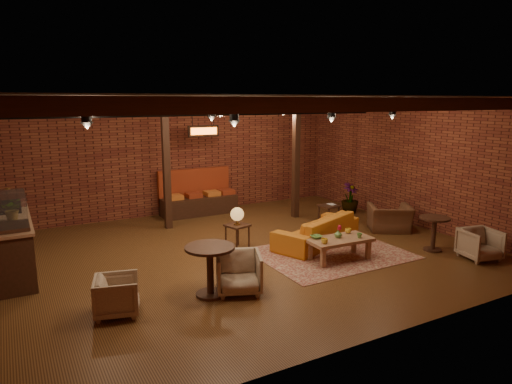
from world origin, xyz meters
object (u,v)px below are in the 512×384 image
armchair_a (117,294)px  armchair_right (390,214)px  sofa (317,230)px  coffee_table (339,241)px  side_table_book (329,206)px  plant_tall (351,168)px  round_table_left (210,262)px  side_table_lamp (237,217)px  round_table_right (434,228)px  armchair_b (239,271)px  armchair_far (480,243)px

armchair_a → armchair_right: 6.94m
sofa → armchair_a: (-4.63, -1.31, -0.01)m
coffee_table → side_table_book: coffee_table is taller
armchair_right → plant_tall: plant_tall is taller
armchair_right → round_table_left: bearing=46.1°
sofa → coffee_table: (-0.22, -1.04, 0.07)m
side_table_lamp → round_table_left: side_table_lamp is taller
armchair_a → plant_tall: plant_tall is taller
side_table_lamp → armchair_right: bearing=-8.4°
side_table_lamp → armchair_right: size_ratio=0.93×
coffee_table → round_table_right: (2.13, -0.52, 0.09)m
armchair_b → armchair_far: (4.96, -0.91, -0.03)m
round_table_left → plant_tall: bearing=29.8°
armchair_b → round_table_right: size_ratio=1.02×
sofa → side_table_lamp: side_table_lamp is taller
round_table_left → armchair_b: (0.47, -0.10, -0.20)m
side_table_lamp → armchair_b: (-0.99, -2.04, -0.32)m
round_table_left → round_table_right: size_ratio=1.15×
armchair_b → armchair_a: bearing=-162.7°
sofa → plant_tall: plant_tall is taller
side_table_lamp → plant_tall: 4.46m
armchair_a → armchair_b: (1.95, -0.16, 0.05)m
side_table_lamp → round_table_left: bearing=-127.0°
round_table_right → armchair_far: bearing=-65.1°
armchair_right → armchair_far: armchair_right is taller
round_table_right → armchair_far: size_ratio=1.07×
side_table_book → plant_tall: (1.25, 0.65, 0.82)m
side_table_lamp → armchair_far: (3.97, -2.94, -0.35)m
side_table_lamp → armchair_b: bearing=-116.0°
round_table_left → armchair_a: 1.50m
side_table_lamp → armchair_right: (3.87, -0.57, -0.26)m
round_table_left → side_table_book: bearing=30.4°
side_table_book → round_table_right: size_ratio=0.71×
round_table_left → armchair_right: armchair_right is taller
sofa → round_table_left: 3.44m
armchair_right → side_table_lamp: bearing=23.3°
coffee_table → side_table_lamp: (-1.46, 1.60, 0.30)m
sofa → coffee_table: coffee_table is taller
armchair_a → side_table_lamp: bearing=-42.8°
coffee_table → armchair_a: (-4.40, -0.28, -0.07)m
armchair_right → side_table_book: 1.53m
coffee_table → armchair_b: size_ratio=1.79×
side_table_lamp → armchair_far: side_table_lamp is taller
armchair_right → side_table_book: armchair_right is taller
armchair_b → side_table_book: bearing=56.2°
armchair_far → sofa: bearing=146.4°
plant_tall → side_table_lamp: bearing=-162.7°
armchair_a → round_table_right: size_ratio=0.88×
coffee_table → armchair_a: coffee_table is taller
round_table_left → armchair_b: size_ratio=1.13×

